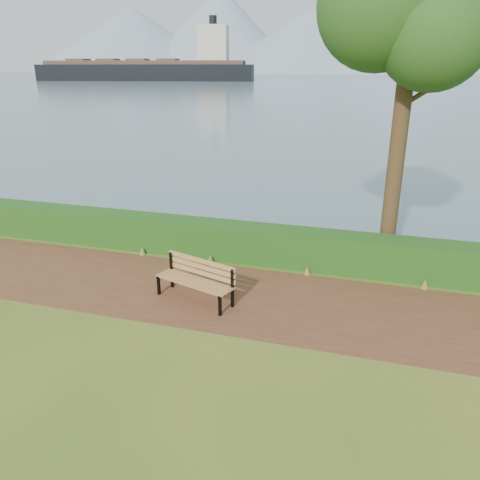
% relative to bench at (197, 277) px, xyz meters
% --- Properties ---
extents(ground, '(140.00, 140.00, 0.00)m').
position_rel_bench_xyz_m(ground, '(0.65, 0.07, -0.56)').
color(ground, '#47621C').
rests_on(ground, ground).
extents(path, '(40.00, 3.40, 0.01)m').
position_rel_bench_xyz_m(path, '(0.65, 0.37, -0.56)').
color(path, '#532C1C').
rests_on(path, ground).
extents(hedge, '(32.00, 0.85, 1.00)m').
position_rel_bench_xyz_m(hedge, '(0.65, 2.67, -0.06)').
color(hedge, '#1B4A15').
rests_on(hedge, ground).
extents(water, '(700.00, 510.00, 0.00)m').
position_rel_bench_xyz_m(water, '(0.65, 260.07, -0.56)').
color(water, '#465C72').
rests_on(water, ground).
extents(mountains, '(585.00, 190.00, 70.00)m').
position_rel_bench_xyz_m(mountains, '(-8.52, 406.12, 27.13)').
color(mountains, '#7A8CA2').
rests_on(mountains, ground).
extents(bench, '(2.02, 1.12, 0.97)m').
position_rel_bench_xyz_m(bench, '(0.00, 0.00, 0.00)').
color(bench, black).
rests_on(bench, ground).
extents(cargo_ship, '(80.26, 27.62, 24.09)m').
position_rel_bench_xyz_m(cargo_ship, '(-79.37, 157.28, 3.03)').
color(cargo_ship, black).
rests_on(cargo_ship, ground).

